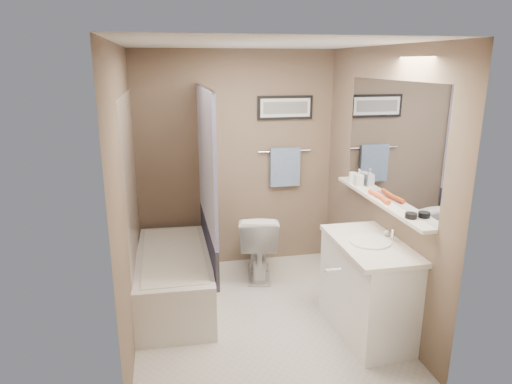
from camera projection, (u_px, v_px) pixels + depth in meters
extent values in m
plane|color=beige|center=(259.00, 316.00, 4.22)|extent=(2.50, 2.50, 0.00)
cube|color=white|center=(260.00, 46.00, 3.57)|extent=(2.20, 2.50, 0.04)
cube|color=brown|center=(236.00, 162.00, 5.05)|extent=(2.20, 0.04, 2.40)
cube|color=brown|center=(302.00, 246.00, 2.73)|extent=(2.20, 0.04, 2.40)
cube|color=brown|center=(129.00, 198.00, 3.68)|extent=(0.04, 2.50, 2.40)
cube|color=brown|center=(377.00, 185.00, 4.10)|extent=(0.04, 2.50, 2.40)
cube|color=#BDA68F|center=(133.00, 204.00, 4.21)|extent=(0.02, 1.55, 2.00)
cylinder|color=silver|center=(204.00, 87.00, 4.05)|extent=(0.02, 1.55, 0.02)
cube|color=white|center=(206.00, 158.00, 4.23)|extent=(0.03, 1.45, 1.28)
cube|color=#272B4A|center=(209.00, 241.00, 4.45)|extent=(0.03, 1.45, 0.36)
cube|color=silver|center=(389.00, 141.00, 3.85)|extent=(0.02, 1.60, 1.00)
cube|color=silver|center=(379.00, 200.00, 3.98)|extent=(0.12, 1.60, 0.03)
cylinder|color=silver|center=(285.00, 151.00, 5.12)|extent=(0.60, 0.02, 0.02)
cube|color=#9BBBE2|center=(285.00, 167.00, 5.15)|extent=(0.34, 0.05, 0.44)
cube|color=black|center=(285.00, 108.00, 5.00)|extent=(0.62, 0.02, 0.26)
cube|color=white|center=(285.00, 108.00, 4.99)|extent=(0.56, 0.00, 0.20)
cube|color=#595959|center=(286.00, 108.00, 4.98)|extent=(0.50, 0.00, 0.13)
cube|color=silver|center=(385.00, 269.00, 2.88)|extent=(0.80, 0.02, 2.00)
cylinder|color=silver|center=(333.00, 270.00, 2.87)|extent=(0.10, 0.02, 0.02)
cube|color=white|center=(174.00, 278.00, 4.40)|extent=(0.75, 1.52, 0.50)
cube|color=white|center=(173.00, 254.00, 4.33)|extent=(0.56, 1.36, 0.02)
imported|color=white|center=(258.00, 244.00, 4.94)|extent=(0.53, 0.78, 0.73)
cube|color=white|center=(368.00, 290.00, 3.86)|extent=(0.56, 0.93, 0.80)
cube|color=white|center=(371.00, 244.00, 3.74)|extent=(0.54, 0.96, 0.04)
cylinder|color=white|center=(370.00, 241.00, 3.73)|extent=(0.34, 0.34, 0.01)
cylinder|color=white|center=(393.00, 235.00, 3.76)|extent=(0.02, 0.02, 0.10)
sphere|color=silver|center=(387.00, 233.00, 3.86)|extent=(0.05, 0.05, 0.05)
cylinder|color=black|center=(411.00, 216.00, 3.47)|extent=(0.09, 0.09, 0.04)
cylinder|color=#E45420|center=(384.00, 199.00, 3.89)|extent=(0.07, 0.22, 0.04)
cylinder|color=#F05922|center=(376.00, 194.00, 4.02)|extent=(0.06, 0.22, 0.04)
cube|color=#CD7D98|center=(372.00, 194.00, 4.10)|extent=(0.04, 0.16, 0.01)
cylinder|color=white|center=(353.00, 177.00, 4.50)|extent=(0.08, 0.08, 0.10)
imported|color=#999999|center=(359.00, 177.00, 4.36)|extent=(0.08, 0.08, 0.16)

